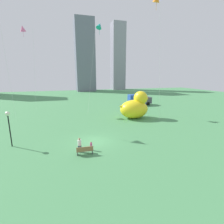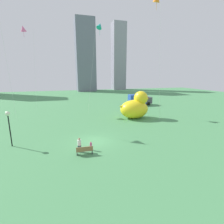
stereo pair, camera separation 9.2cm
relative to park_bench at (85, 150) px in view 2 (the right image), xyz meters
name	(u,v)px [view 2 (the right image)]	position (x,y,z in m)	size (l,w,h in m)	color
ground_plane	(95,141)	(1.60, 3.14, -0.48)	(140.00, 140.00, 0.00)	#498C55
park_bench	(85,150)	(0.00, 0.00, 0.00)	(1.72, 0.52, 0.90)	olive
person_adult	(79,144)	(-0.44, 0.75, 0.40)	(0.39, 0.39, 1.58)	#38476B
person_child	(91,146)	(0.78, 0.79, 0.07)	(0.24, 0.24, 1.00)	silver
giant_inflatable_duck	(135,107)	(10.96, 11.86, 1.68)	(6.12, 3.93, 5.07)	yellow
lamppost	(8,119)	(-7.74, 4.41, 2.73)	(0.48, 0.48, 4.08)	black
box_truck	(139,100)	(17.73, 24.07, 0.97)	(6.21, 2.55, 2.85)	#264CA5
city_skyline	(56,56)	(-4.05, 68.69, 16.15)	(75.01, 11.04, 34.13)	gray
kite_pink	(23,29)	(-8.81, 24.57, 16.71)	(2.66, 2.79, 17.94)	silver
kite_teal	(100,26)	(5.90, 18.63, 16.85)	(3.80, 3.80, 18.13)	silver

